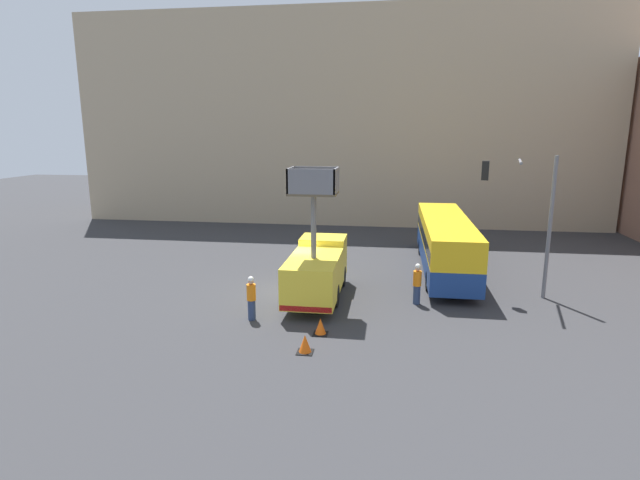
{
  "coord_description": "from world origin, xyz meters",
  "views": [
    {
      "loc": [
        4.76,
        -23.09,
        7.72
      ],
      "look_at": [
        1.38,
        0.02,
        2.62
      ],
      "focal_mm": 28.0,
      "sensor_mm": 36.0,
      "label": 1
    }
  ],
  "objects_px": {
    "city_bus": "(445,240)",
    "road_worker_near_truck": "(251,298)",
    "road_worker_directing": "(417,284)",
    "traffic_cone_mid_road": "(320,327)",
    "traffic_cone_near_truck": "(305,344)",
    "utility_truck": "(317,267)",
    "traffic_light_pole": "(528,204)"
  },
  "relations": [
    {
      "from": "city_bus",
      "to": "road_worker_near_truck",
      "type": "xyz_separation_m",
      "value": [
        -8.67,
        -8.86,
        -0.81
      ]
    },
    {
      "from": "road_worker_directing",
      "to": "traffic_cone_mid_road",
      "type": "bearing_deg",
      "value": -177.98
    },
    {
      "from": "road_worker_near_truck",
      "to": "traffic_cone_mid_road",
      "type": "bearing_deg",
      "value": -154.07
    },
    {
      "from": "road_worker_directing",
      "to": "traffic_cone_near_truck",
      "type": "relative_size",
      "value": 2.84
    },
    {
      "from": "city_bus",
      "to": "traffic_cone_mid_road",
      "type": "relative_size",
      "value": 18.83
    },
    {
      "from": "city_bus",
      "to": "road_worker_near_truck",
      "type": "relative_size",
      "value": 6.48
    },
    {
      "from": "utility_truck",
      "to": "city_bus",
      "type": "relative_size",
      "value": 0.51
    },
    {
      "from": "city_bus",
      "to": "road_worker_directing",
      "type": "distance_m",
      "value": 6.18
    },
    {
      "from": "utility_truck",
      "to": "road_worker_directing",
      "type": "xyz_separation_m",
      "value": [
        4.61,
        -0.1,
        -0.55
      ]
    },
    {
      "from": "utility_truck",
      "to": "traffic_cone_near_truck",
      "type": "xyz_separation_m",
      "value": [
        0.46,
        -5.91,
        -1.19
      ]
    },
    {
      "from": "traffic_light_pole",
      "to": "road_worker_directing",
      "type": "xyz_separation_m",
      "value": [
        -4.99,
        -1.96,
        -3.49
      ]
    },
    {
      "from": "traffic_light_pole",
      "to": "traffic_cone_mid_road",
      "type": "xyz_separation_m",
      "value": [
        -8.83,
        -6.06,
        -4.15
      ]
    },
    {
      "from": "traffic_light_pole",
      "to": "traffic_cone_mid_road",
      "type": "relative_size",
      "value": 10.29
    },
    {
      "from": "road_worker_directing",
      "to": "utility_truck",
      "type": "bearing_deg",
      "value": 133.9
    },
    {
      "from": "traffic_cone_near_truck",
      "to": "traffic_light_pole",
      "type": "bearing_deg",
      "value": 40.35
    },
    {
      "from": "utility_truck",
      "to": "road_worker_directing",
      "type": "relative_size",
      "value": 3.28
    },
    {
      "from": "traffic_cone_near_truck",
      "to": "traffic_cone_mid_road",
      "type": "height_order",
      "value": "traffic_cone_near_truck"
    },
    {
      "from": "traffic_cone_near_truck",
      "to": "traffic_cone_mid_road",
      "type": "xyz_separation_m",
      "value": [
        0.31,
        1.71,
        -0.01
      ]
    },
    {
      "from": "city_bus",
      "to": "traffic_cone_near_truck",
      "type": "relative_size",
      "value": 18.27
    },
    {
      "from": "traffic_light_pole",
      "to": "traffic_cone_mid_road",
      "type": "distance_m",
      "value": 11.49
    },
    {
      "from": "city_bus",
      "to": "road_worker_directing",
      "type": "relative_size",
      "value": 6.43
    },
    {
      "from": "traffic_light_pole",
      "to": "road_worker_near_truck",
      "type": "bearing_deg",
      "value": -157.42
    },
    {
      "from": "road_worker_near_truck",
      "to": "road_worker_directing",
      "type": "height_order",
      "value": "road_worker_directing"
    },
    {
      "from": "utility_truck",
      "to": "traffic_cone_mid_road",
      "type": "bearing_deg",
      "value": -79.67
    },
    {
      "from": "utility_truck",
      "to": "city_bus",
      "type": "xyz_separation_m",
      "value": [
        6.37,
        5.77,
        0.25
      ]
    },
    {
      "from": "city_bus",
      "to": "traffic_light_pole",
      "type": "xyz_separation_m",
      "value": [
        3.23,
        -3.91,
        2.69
      ]
    },
    {
      "from": "city_bus",
      "to": "traffic_cone_near_truck",
      "type": "xyz_separation_m",
      "value": [
        -5.91,
        -11.68,
        -1.45
      ]
    },
    {
      "from": "traffic_cone_near_truck",
      "to": "road_worker_directing",
      "type": "bearing_deg",
      "value": 54.44
    },
    {
      "from": "road_worker_directing",
      "to": "traffic_light_pole",
      "type": "bearing_deg",
      "value": -23.38
    },
    {
      "from": "city_bus",
      "to": "traffic_cone_mid_road",
      "type": "bearing_deg",
      "value": 137.23
    },
    {
      "from": "road_worker_directing",
      "to": "traffic_cone_near_truck",
      "type": "distance_m",
      "value": 7.17
    },
    {
      "from": "road_worker_near_truck",
      "to": "road_worker_directing",
      "type": "distance_m",
      "value": 7.53
    }
  ]
}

